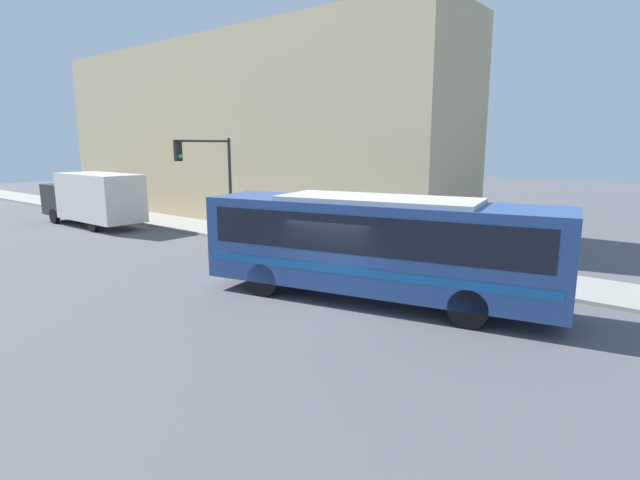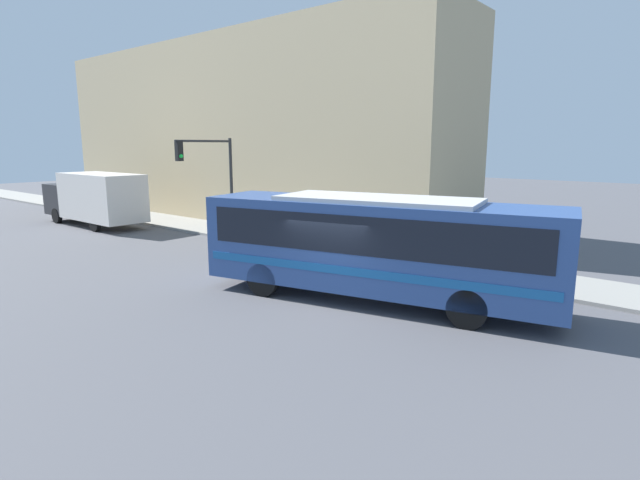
% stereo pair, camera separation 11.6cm
% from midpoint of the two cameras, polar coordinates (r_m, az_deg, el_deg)
% --- Properties ---
extents(ground_plane, '(120.00, 120.00, 0.00)m').
position_cam_midpoint_polar(ground_plane, '(15.03, 1.88, -7.20)').
color(ground_plane, '#515156').
extents(sidewalk, '(3.02, 70.00, 0.13)m').
position_cam_midpoint_polar(sidewalk, '(33.82, -19.42, 2.41)').
color(sidewalk, gray).
rests_on(sidewalk, ground_plane).
extents(building_facade, '(6.00, 30.18, 10.94)m').
position_cam_midpoint_polar(building_facade, '(33.04, -9.54, 12.10)').
color(building_facade, tan).
rests_on(building_facade, ground_plane).
extents(city_bus, '(4.78, 10.93, 3.15)m').
position_cam_midpoint_polar(city_bus, '(14.90, 6.30, -0.14)').
color(city_bus, '#2D4C8C').
rests_on(city_bus, ground_plane).
extents(delivery_truck, '(2.41, 8.04, 3.06)m').
position_cam_midpoint_polar(delivery_truck, '(31.74, -24.64, 4.44)').
color(delivery_truck, silver).
rests_on(delivery_truck, ground_plane).
extents(fire_hydrant, '(0.21, 0.28, 0.79)m').
position_cam_midpoint_polar(fire_hydrant, '(20.13, 5.82, -1.07)').
color(fire_hydrant, gold).
rests_on(fire_hydrant, sidewalk).
extents(traffic_light_pole, '(3.28, 0.35, 4.85)m').
position_cam_midpoint_polar(traffic_light_pole, '(24.87, -12.49, 7.88)').
color(traffic_light_pole, '#2D2D2D').
rests_on(traffic_light_pole, sidewalk).
extents(parking_meter, '(0.14, 0.14, 1.39)m').
position_cam_midpoint_polar(parking_meter, '(24.31, -7.51, 2.24)').
color(parking_meter, '#2D2D2D').
rests_on(parking_meter, sidewalk).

